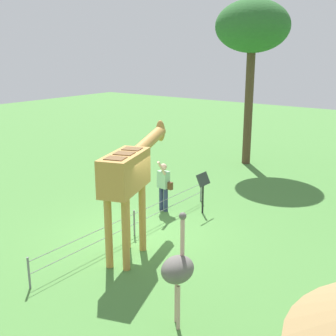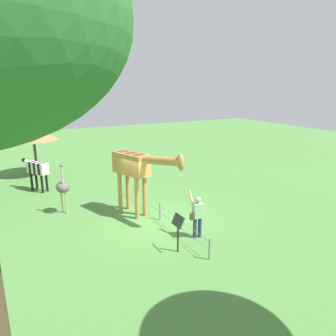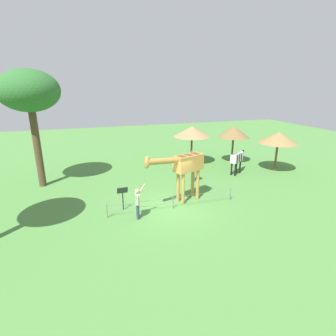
{
  "view_description": "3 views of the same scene",
  "coord_description": "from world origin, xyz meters",
  "px_view_note": "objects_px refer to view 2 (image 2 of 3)",
  "views": [
    {
      "loc": [
        -8.46,
        -7.32,
        5.09
      ],
      "look_at": [
        0.61,
        -0.59,
        1.95
      ],
      "focal_mm": 46.05,
      "sensor_mm": 36.0,
      "label": 1
    },
    {
      "loc": [
        10.81,
        -5.29,
        5.47
      ],
      "look_at": [
        0.61,
        0.18,
        2.37
      ],
      "focal_mm": 33.55,
      "sensor_mm": 36.0,
      "label": 2
    },
    {
      "loc": [
        4.28,
        12.38,
        6.42
      ],
      "look_at": [
        0.07,
        -0.53,
        2.09
      ],
      "focal_mm": 28.21,
      "sensor_mm": 36.0,
      "label": 3
    }
  ],
  "objects_px": {
    "giraffe": "(136,168)",
    "info_sign": "(178,226)",
    "shade_hut_near": "(33,133)",
    "visitor": "(197,214)",
    "zebra": "(37,169)",
    "ostrich": "(63,187)"
  },
  "relations": [
    {
      "from": "giraffe",
      "to": "shade_hut_near",
      "type": "bearing_deg",
      "value": -160.74
    },
    {
      "from": "zebra",
      "to": "shade_hut_near",
      "type": "distance_m",
      "value": 3.57
    },
    {
      "from": "visitor",
      "to": "ostrich",
      "type": "distance_m",
      "value": 6.05
    },
    {
      "from": "giraffe",
      "to": "zebra",
      "type": "xyz_separation_m",
      "value": [
        -5.5,
        -3.34,
        -0.96
      ]
    },
    {
      "from": "visitor",
      "to": "info_sign",
      "type": "distance_m",
      "value": 1.27
    },
    {
      "from": "shade_hut_near",
      "to": "giraffe",
      "type": "bearing_deg",
      "value": 19.26
    },
    {
      "from": "visitor",
      "to": "shade_hut_near",
      "type": "bearing_deg",
      "value": -160.14
    },
    {
      "from": "visitor",
      "to": "giraffe",
      "type": "bearing_deg",
      "value": -158.34
    },
    {
      "from": "visitor",
      "to": "shade_hut_near",
      "type": "relative_size",
      "value": 0.58
    },
    {
      "from": "zebra",
      "to": "ostrich",
      "type": "xyz_separation_m",
      "value": [
        3.73,
        0.63,
        0.01
      ]
    },
    {
      "from": "giraffe",
      "to": "ostrich",
      "type": "distance_m",
      "value": 3.37
    },
    {
      "from": "visitor",
      "to": "zebra",
      "type": "bearing_deg",
      "value": -151.88
    },
    {
      "from": "giraffe",
      "to": "visitor",
      "type": "height_order",
      "value": "giraffe"
    },
    {
      "from": "giraffe",
      "to": "visitor",
      "type": "distance_m",
      "value": 3.34
    },
    {
      "from": "giraffe",
      "to": "shade_hut_near",
      "type": "xyz_separation_m",
      "value": [
        -8.76,
        -3.06,
        0.47
      ]
    },
    {
      "from": "shade_hut_near",
      "to": "info_sign",
      "type": "height_order",
      "value": "shade_hut_near"
    },
    {
      "from": "zebra",
      "to": "shade_hut_near",
      "type": "xyz_separation_m",
      "value": [
        -3.26,
        0.28,
        1.43
      ]
    },
    {
      "from": "giraffe",
      "to": "info_sign",
      "type": "distance_m",
      "value": 3.65
    },
    {
      "from": "ostrich",
      "to": "info_sign",
      "type": "height_order",
      "value": "ostrich"
    },
    {
      "from": "giraffe",
      "to": "shade_hut_near",
      "type": "height_order",
      "value": "giraffe"
    },
    {
      "from": "giraffe",
      "to": "zebra",
      "type": "height_order",
      "value": "giraffe"
    },
    {
      "from": "zebra",
      "to": "info_sign",
      "type": "relative_size",
      "value": 1.27
    }
  ]
}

